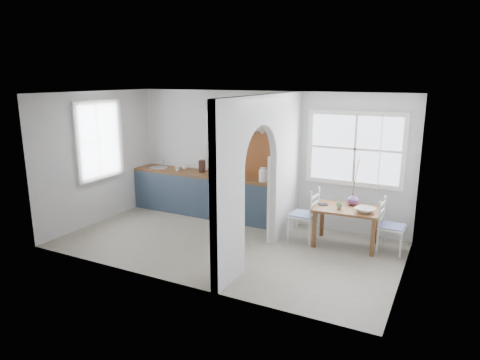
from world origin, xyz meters
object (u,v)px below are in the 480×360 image
at_px(chair_left, 303,214).
at_px(kettle, 263,175).
at_px(chair_right, 392,226).
at_px(dining_table, 346,227).
at_px(vase, 353,199).

xyz_separation_m(chair_left, kettle, (-0.95, 0.36, 0.55)).
bearing_deg(chair_right, chair_left, 99.48).
height_order(dining_table, chair_right, chair_right).
height_order(chair_left, chair_right, chair_left).
relative_size(dining_table, chair_right, 1.22).
bearing_deg(kettle, chair_right, -2.74).
bearing_deg(vase, kettle, 178.90).
relative_size(chair_right, vase, 4.15).
bearing_deg(dining_table, chair_right, 2.62).
height_order(kettle, vase, kettle).
distance_m(chair_left, kettle, 1.15).
xyz_separation_m(kettle, vase, (1.74, -0.03, -0.25)).
height_order(dining_table, kettle, kettle).
xyz_separation_m(chair_right, kettle, (-2.44, 0.19, 0.59)).
height_order(chair_left, kettle, kettle).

